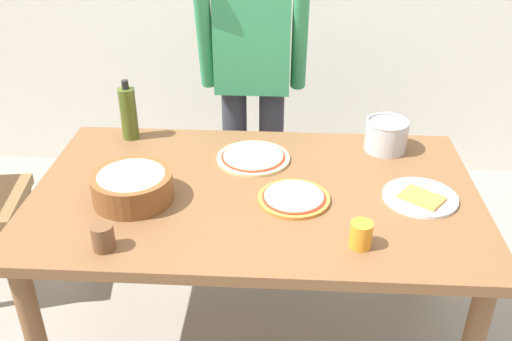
{
  "coord_description": "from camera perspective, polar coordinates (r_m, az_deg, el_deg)",
  "views": [
    {
      "loc": [
        0.1,
        -1.72,
        1.83
      ],
      "look_at": [
        0.0,
        0.05,
        0.81
      ],
      "focal_mm": 39.51,
      "sensor_mm": 36.0,
      "label": 1
    }
  ],
  "objects": [
    {
      "name": "dining_table",
      "position": [
        2.08,
        -0.08,
        -4.06
      ],
      "size": [
        1.6,
        0.96,
        0.76
      ],
      "color": "brown",
      "rests_on": "ground"
    },
    {
      "name": "ground",
      "position": [
        2.51,
        -0.07,
        -16.82
      ],
      "size": [
        8.0,
        8.0,
        0.0
      ],
      "primitive_type": "plane",
      "color": "gray"
    },
    {
      "name": "plate_with_slice",
      "position": [
        2.05,
        16.3,
        -2.61
      ],
      "size": [
        0.26,
        0.26,
        0.02
      ],
      "color": "white",
      "rests_on": "dining_table"
    },
    {
      "name": "person_cook",
      "position": [
        2.64,
        -0.33,
        10.14
      ],
      "size": [
        0.49,
        0.25,
        1.62
      ],
      "color": "#2D2D38",
      "rests_on": "ground"
    },
    {
      "name": "popcorn_bowl",
      "position": [
        1.99,
        -12.42,
        -1.37
      ],
      "size": [
        0.28,
        0.28,
        0.11
      ],
      "color": "brown",
      "rests_on": "dining_table"
    },
    {
      "name": "pizza_raw_on_board",
      "position": [
        2.22,
        -0.28,
        1.32
      ],
      "size": [
        0.29,
        0.29,
        0.02
      ],
      "color": "beige",
      "rests_on": "dining_table"
    },
    {
      "name": "cup_small_brown",
      "position": [
        1.78,
        -15.23,
        -6.52
      ],
      "size": [
        0.07,
        0.07,
        0.08
      ],
      "primitive_type": "cylinder",
      "color": "brown",
      "rests_on": "dining_table"
    },
    {
      "name": "pizza_cooked_on_tray",
      "position": [
        1.97,
        3.85,
        -2.78
      ],
      "size": [
        0.25,
        0.25,
        0.02
      ],
      "color": "#C67A33",
      "rests_on": "dining_table"
    },
    {
      "name": "steel_pot",
      "position": [
        2.33,
        13.05,
        3.54
      ],
      "size": [
        0.17,
        0.17,
        0.13
      ],
      "color": "#B7B7BC",
      "rests_on": "dining_table"
    },
    {
      "name": "olive_oil_bottle",
      "position": [
        2.41,
        -12.78,
        5.7
      ],
      "size": [
        0.07,
        0.07,
        0.26
      ],
      "color": "#47561E",
      "rests_on": "dining_table"
    },
    {
      "name": "cup_orange",
      "position": [
        1.76,
        10.58,
        -6.4
      ],
      "size": [
        0.07,
        0.07,
        0.08
      ],
      "primitive_type": "cylinder",
      "color": "orange",
      "rests_on": "dining_table"
    }
  ]
}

